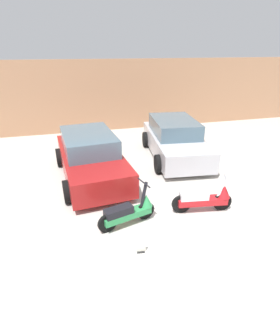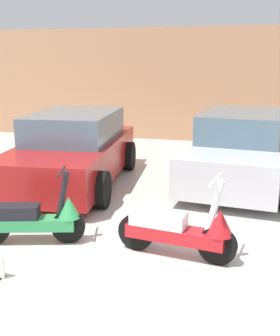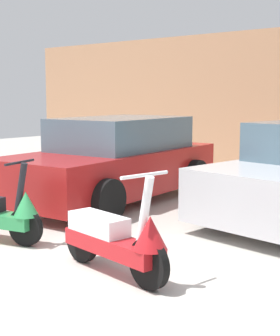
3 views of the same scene
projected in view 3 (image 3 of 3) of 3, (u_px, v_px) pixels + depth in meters
ground_plane at (1, 290)px, 4.69m from camera, size 28.00×28.00×0.00m
scooter_front_right at (117, 239)px, 5.01m from camera, size 1.53×0.58×1.07m
car_rear_left at (115, 161)px, 8.68m from camera, size 2.27×4.24×1.39m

